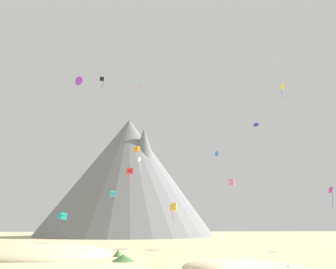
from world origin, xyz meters
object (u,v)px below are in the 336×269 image
at_px(kite_violet_high, 79,81).
at_px(kite_teal_low, 62,216).
at_px(kite_red_mid, 130,171).
at_px(kite_orange_mid, 137,149).
at_px(kite_cyan_low, 113,194).
at_px(kite_gold_low, 173,207).
at_px(kite_pink_high, 139,87).
at_px(bush_low_patch, 123,258).
at_px(kite_rainbow_low, 232,182).
at_px(bush_scatter_east, 118,253).
at_px(kite_magenta_low, 331,192).
at_px(kite_blue_mid, 217,154).
at_px(kite_white_mid, 140,161).
at_px(kite_black_high, 102,79).
at_px(rock_massif, 130,178).
at_px(kite_yellow_high, 283,88).
at_px(kite_indigo_mid, 256,125).

bearing_deg(kite_violet_high, kite_teal_low, -40.62).
distance_m(kite_red_mid, kite_violet_high, 21.86).
distance_m(kite_orange_mid, kite_cyan_low, 13.70).
relative_size(kite_violet_high, kite_gold_low, 0.53).
relative_size(kite_violet_high, kite_pink_high, 1.44).
height_order(bush_low_patch, kite_gold_low, kite_gold_low).
bearing_deg(kite_rainbow_low, bush_scatter_east, 160.16).
bearing_deg(kite_pink_high, kite_orange_mid, -161.75).
relative_size(kite_magenta_low, kite_teal_low, 0.66).
relative_size(kite_orange_mid, kite_rainbow_low, 2.79).
bearing_deg(kite_magenta_low, kite_red_mid, -74.18).
bearing_deg(bush_scatter_east, kite_blue_mid, 48.03).
distance_m(kite_white_mid, kite_black_high, 26.83).
bearing_deg(rock_massif, bush_scatter_east, -89.95).
height_order(kite_red_mid, kite_violet_high, kite_violet_high).
bearing_deg(kite_cyan_low, kite_black_high, -136.66).
xyz_separation_m(kite_magenta_low, kite_rainbow_low, (-16.94, 6.29, 2.40)).
xyz_separation_m(bush_low_patch, kite_cyan_low, (-4.64, 45.52, 11.78)).
bearing_deg(kite_red_mid, kite_black_high, -66.26).
relative_size(kite_magenta_low, kite_yellow_high, 1.22).
distance_m(kite_magenta_low, kite_yellow_high, 21.48).
relative_size(bush_scatter_east, kite_rainbow_low, 0.98).
xyz_separation_m(kite_magenta_low, kite_orange_mid, (-36.17, 30.33, 14.38)).
bearing_deg(kite_blue_mid, kite_magenta_low, 160.20).
xyz_separation_m(kite_white_mid, kite_rainbow_low, (18.58, -9.34, -5.85)).
height_order(kite_magenta_low, kite_white_mid, kite_white_mid).
distance_m(kite_violet_high, kite_cyan_low, 32.31).
distance_m(kite_violet_high, kite_orange_mid, 28.47).
bearing_deg(kite_violet_high, kite_indigo_mid, -149.87).
bearing_deg(kite_cyan_low, kite_indigo_mid, -53.83).
xyz_separation_m(kite_blue_mid, kite_gold_low, (-10.69, -5.78, -12.28)).
bearing_deg(kite_rainbow_low, kite_white_mid, 97.27).
bearing_deg(kite_blue_mid, kite_gold_low, 44.85).
relative_size(bush_scatter_east, kite_yellow_high, 0.48).
height_order(kite_black_high, kite_pink_high, kite_black_high).
relative_size(kite_red_mid, kite_blue_mid, 4.19).
bearing_deg(kite_orange_mid, kite_violet_high, -175.59).
bearing_deg(kite_blue_mid, kite_red_mid, 19.83).
bearing_deg(kite_orange_mid, kite_black_high, 158.17).
xyz_separation_m(kite_red_mid, kite_indigo_mid, (26.76, -5.58, 9.61)).
relative_size(kite_blue_mid, kite_pink_high, 0.85).
bearing_deg(kite_indigo_mid, kite_teal_low, -117.13).
bearing_deg(kite_orange_mid, kite_teal_low, 168.66).
height_order(kite_white_mid, kite_black_high, kite_black_high).
bearing_deg(kite_rainbow_low, kite_yellow_high, -110.68).
distance_m(kite_magenta_low, kite_cyan_low, 51.74).
height_order(bush_scatter_east, kite_white_mid, kite_white_mid).
relative_size(bush_scatter_east, kite_violet_high, 0.76).
bearing_deg(kite_pink_high, kite_violet_high, -21.20).
bearing_deg(kite_cyan_low, kite_red_mid, -92.76).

